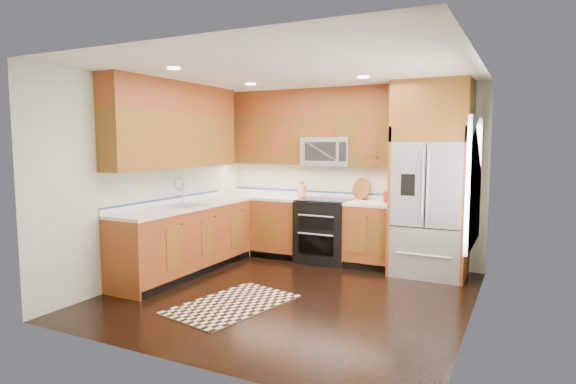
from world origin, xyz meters
The scene contains 16 objects.
ground centered at (0.00, 0.00, 0.00)m, with size 4.00×4.00×0.00m, color black.
wall_back centered at (0.00, 2.00, 1.30)m, with size 4.00×0.02×2.60m, color beige.
wall_left centered at (-2.00, 0.00, 1.30)m, with size 0.02×4.00×2.60m, color beige.
wall_right centered at (2.00, 0.00, 1.30)m, with size 0.02×4.00×2.60m, color beige.
window centered at (1.98, 0.20, 1.40)m, with size 0.04×1.10×1.30m.
base_cabinets centered at (-1.23, 0.90, 0.45)m, with size 2.85×3.00×0.90m.
countertop centered at (-1.09, 1.01, 0.92)m, with size 2.86×3.01×0.04m.
upper_cabinets centered at (-1.15, 1.09, 2.02)m, with size 2.85×3.00×1.15m.
range centered at (-0.25, 1.67, 0.47)m, with size 0.76×0.67×0.95m.
microwave centered at (-0.25, 1.80, 1.66)m, with size 0.76×0.40×0.42m.
refrigerator centered at (1.30, 1.63, 1.30)m, with size 0.98×0.75×2.60m.
sink_faucet centered at (-1.73, 0.23, 0.99)m, with size 0.54×0.44×0.37m.
rug centered at (-0.41, -0.61, 0.01)m, with size 0.85×1.41×0.01m, color black.
knife_block centered at (-0.69, 1.81, 1.04)m, with size 0.09×0.13×0.25m.
utensil_crock centered at (0.68, 1.76, 1.06)m, with size 0.14×0.14×0.34m.
cutting_board centered at (0.23, 1.94, 0.95)m, with size 0.33×0.33×0.02m, color brown.
Camera 1 is at (2.47, -4.96, 1.81)m, focal length 30.00 mm.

